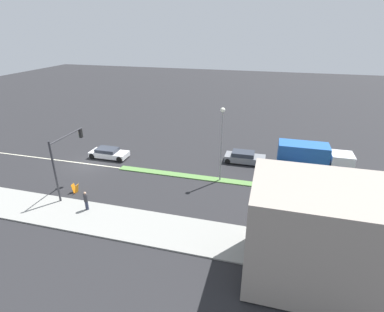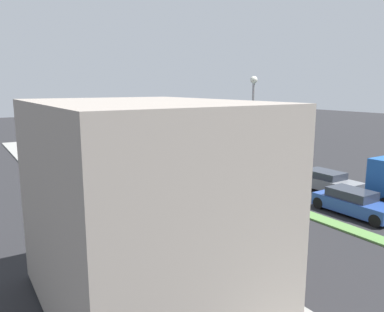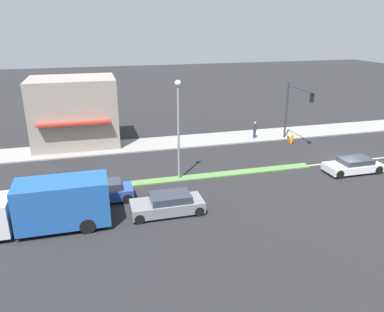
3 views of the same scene
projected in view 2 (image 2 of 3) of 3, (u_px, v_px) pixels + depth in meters
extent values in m
plane|color=#232326|center=(286.00, 208.00, 21.45)|extent=(160.00, 160.00, 0.00)
cube|color=gray|center=(148.00, 245.00, 16.28)|extent=(4.00, 73.00, 0.12)
cube|color=beige|center=(148.00, 158.00, 36.39)|extent=(0.16, 60.00, 0.01)
cube|color=gray|center=(143.00, 206.00, 11.35)|extent=(5.75, 7.77, 6.30)
cube|color=red|center=(227.00, 200.00, 13.11)|extent=(0.70, 6.22, 0.20)
cylinder|color=#333338|center=(74.00, 136.00, 30.16)|extent=(0.18, 0.18, 5.60)
cylinder|color=#333338|center=(100.00, 104.00, 30.89)|extent=(4.50, 0.12, 0.12)
cube|color=black|center=(122.00, 109.00, 32.00)|extent=(0.28, 0.24, 0.84)
sphere|color=red|center=(122.00, 106.00, 32.06)|extent=(0.18, 0.18, 0.18)
sphere|color=gold|center=(122.00, 109.00, 32.11)|extent=(0.18, 0.18, 0.18)
sphere|color=green|center=(122.00, 112.00, 32.16)|extent=(0.18, 0.18, 0.18)
cylinder|color=gray|center=(252.00, 139.00, 23.36)|extent=(0.16, 0.16, 7.00)
sphere|color=silver|center=(254.00, 80.00, 22.69)|extent=(0.44, 0.44, 0.44)
cylinder|color=#282D42|center=(80.00, 173.00, 27.75)|extent=(0.26, 0.26, 0.81)
cylinder|color=#333338|center=(79.00, 163.00, 27.61)|extent=(0.34, 0.34, 0.65)
sphere|color=tan|center=(79.00, 158.00, 27.53)|extent=(0.22, 0.22, 0.22)
cube|color=orange|center=(97.00, 164.00, 31.40)|extent=(0.45, 0.21, 0.84)
cube|color=orange|center=(99.00, 165.00, 31.14)|extent=(0.45, 0.21, 0.84)
cube|color=silver|center=(175.00, 153.00, 36.32)|extent=(1.87, 4.42, 0.56)
cube|color=#2D333D|center=(174.00, 148.00, 36.42)|extent=(1.59, 2.43, 0.41)
cylinder|color=black|center=(192.00, 157.00, 35.33)|extent=(0.22, 0.70, 0.70)
cylinder|color=black|center=(177.00, 158.00, 34.45)|extent=(0.22, 0.70, 0.70)
cylinder|color=black|center=(174.00, 151.00, 38.24)|extent=(0.22, 0.70, 0.70)
cylinder|color=black|center=(159.00, 153.00, 37.36)|extent=(0.22, 0.70, 0.70)
cube|color=#284793|center=(354.00, 205.00, 20.19)|extent=(1.71, 4.28, 0.69)
cube|color=#2D333D|center=(352.00, 194.00, 20.27)|extent=(1.46, 2.36, 0.49)
cylinder|color=black|center=(376.00, 221.00, 18.41)|extent=(0.22, 0.66, 0.66)
cylinder|color=black|center=(336.00, 199.00, 22.05)|extent=(0.22, 0.66, 0.66)
cylinder|color=black|center=(319.00, 203.00, 21.25)|extent=(0.22, 0.66, 0.66)
cube|color=slate|center=(327.00, 183.00, 24.95)|extent=(1.86, 4.46, 0.67)
cube|color=#2D333D|center=(325.00, 174.00, 25.03)|extent=(1.58, 2.45, 0.45)
cylinder|color=black|center=(359.00, 190.00, 23.90)|extent=(0.22, 0.62, 0.62)
cylinder|color=black|center=(343.00, 194.00, 23.02)|extent=(0.22, 0.62, 0.62)
cylinder|color=black|center=(313.00, 179.00, 26.94)|extent=(0.22, 0.62, 0.62)
cylinder|color=black|center=(297.00, 182.00, 26.06)|extent=(0.22, 0.62, 0.62)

